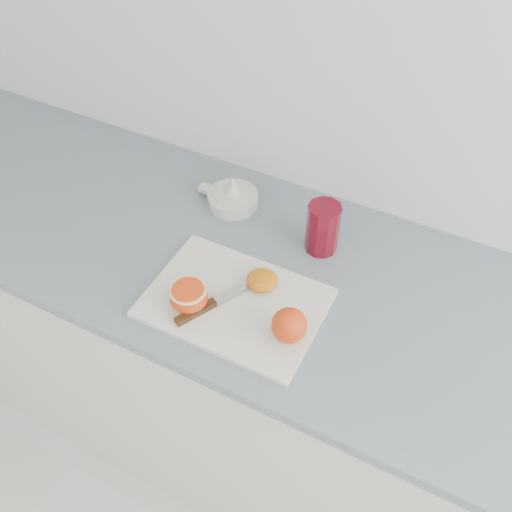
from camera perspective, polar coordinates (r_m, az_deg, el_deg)
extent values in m
cube|color=white|center=(1.29, 4.12, 23.49)|extent=(4.00, 0.04, 2.70)
cube|color=silver|center=(1.68, -0.09, -11.31)|extent=(2.58, 0.60, 0.86)
cube|color=gray|center=(1.33, -0.11, -1.00)|extent=(2.64, 0.64, 0.03)
cube|color=silver|center=(1.23, -2.15, -4.69)|extent=(0.37, 0.27, 0.01)
sphere|color=#EE430B|center=(1.14, 3.34, -6.94)|extent=(0.07, 0.07, 0.07)
ellipsoid|color=#EE430B|center=(1.21, -6.73, -4.16)|extent=(0.08, 0.08, 0.04)
cylinder|color=#FFF692|center=(1.19, -6.82, -3.44)|extent=(0.08, 0.08, 0.00)
cylinder|color=#D85617|center=(1.19, -6.84, -3.36)|extent=(0.07, 0.07, 0.00)
ellipsoid|color=#CF690F|center=(1.24, 0.61, -2.43)|extent=(0.07, 0.07, 0.03)
cylinder|color=orange|center=(1.24, 0.61, -2.15)|extent=(0.05, 0.05, 0.00)
cube|color=#402711|center=(1.20, -6.05, -5.60)|extent=(0.06, 0.09, 0.01)
cube|color=#B7B7BC|center=(1.24, -1.71, -3.27)|extent=(0.07, 0.12, 0.00)
cylinder|color=#B7B7BC|center=(1.20, -6.05, -5.60)|extent=(0.01, 0.01, 0.01)
cylinder|color=white|center=(1.45, -2.32, 5.69)|extent=(0.13, 0.13, 0.03)
cylinder|color=white|center=(1.44, -2.34, 6.27)|extent=(0.10, 0.10, 0.01)
cone|color=white|center=(1.42, -2.37, 7.10)|extent=(0.04, 0.04, 0.05)
cube|color=white|center=(1.48, -4.91, 6.66)|extent=(0.04, 0.03, 0.01)
ellipsoid|color=orange|center=(1.43, -2.10, 6.14)|extent=(0.01, 0.01, 0.00)
ellipsoid|color=orange|center=(1.45, -2.52, 6.82)|extent=(0.01, 0.01, 0.00)
ellipsoid|color=orange|center=(1.43, -2.68, 6.16)|extent=(0.01, 0.01, 0.00)
ellipsoid|color=orange|center=(1.43, -1.62, 6.38)|extent=(0.01, 0.01, 0.00)
cylinder|color=maroon|center=(1.31, 6.68, 2.74)|extent=(0.08, 0.08, 0.12)
cylinder|color=#D44C02|center=(1.35, 6.51, 1.28)|extent=(0.06, 0.06, 0.02)
cylinder|color=maroon|center=(1.27, 6.93, 4.81)|extent=(0.08, 0.08, 0.00)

